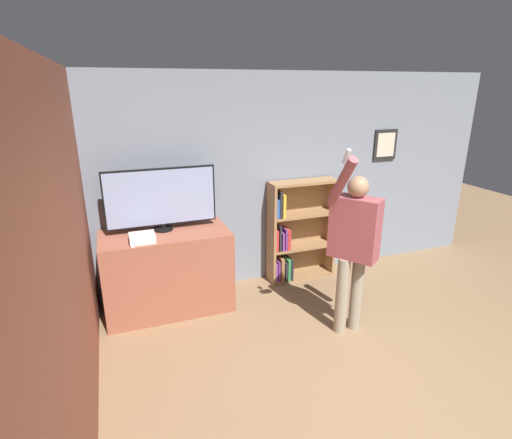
# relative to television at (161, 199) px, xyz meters

# --- Properties ---
(wall_back) EXTENTS (6.51, 0.09, 2.70)m
(wall_back) POSITION_rel_television_xyz_m (1.46, 0.31, 0.02)
(wall_back) COLOR gray
(wall_back) RESTS_ON ground_plane
(wall_side_brick) EXTENTS (0.06, 4.58, 2.70)m
(wall_side_brick) POSITION_rel_television_xyz_m (-0.83, -1.21, 0.02)
(wall_side_brick) COLOR #93513D
(wall_side_brick) RESTS_ON ground_plane
(tv_ledge) EXTENTS (1.43, 0.70, 0.96)m
(tv_ledge) POSITION_rel_television_xyz_m (0.00, -0.10, -0.85)
(tv_ledge) COLOR #93513D
(tv_ledge) RESTS_ON ground_plane
(television) EXTENTS (1.23, 0.22, 0.72)m
(television) POSITION_rel_television_xyz_m (0.00, 0.00, 0.00)
(television) COLOR black
(television) RESTS_ON tv_ledge
(game_console) EXTENTS (0.26, 0.21, 0.09)m
(game_console) POSITION_rel_television_xyz_m (-0.26, -0.29, -0.33)
(game_console) COLOR white
(game_console) RESTS_ON tv_ledge
(remote_loose) EXTENTS (0.04, 0.14, 0.02)m
(remote_loose) POSITION_rel_television_xyz_m (-0.37, -0.36, -0.36)
(remote_loose) COLOR white
(remote_loose) RESTS_ON tv_ledge
(bookshelf) EXTENTS (0.92, 0.28, 1.36)m
(bookshelf) POSITION_rel_television_xyz_m (1.74, 0.13, -0.69)
(bookshelf) COLOR #997047
(bookshelf) RESTS_ON ground_plane
(person) EXTENTS (0.62, 0.58, 2.01)m
(person) POSITION_rel_television_xyz_m (1.74, -1.21, -0.29)
(person) COLOR gray
(person) RESTS_ON ground_plane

